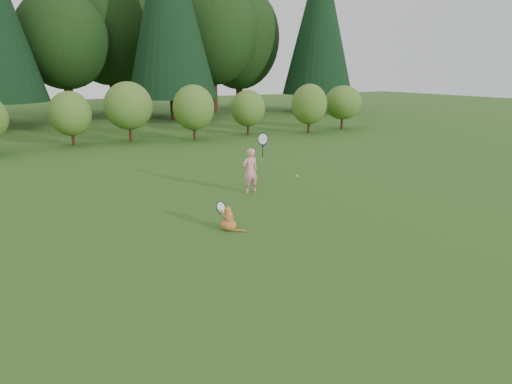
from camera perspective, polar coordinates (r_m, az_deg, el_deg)
ground at (r=8.94m, az=1.17°, el=-5.73°), size 100.00×100.00×0.00m
shrub_row at (r=20.80m, az=-16.07°, el=10.00°), size 28.00×3.00×2.80m
woodland_backdrop at (r=30.88m, az=-20.92°, el=22.68°), size 48.00×10.00×15.00m
child at (r=11.86m, az=-0.71°, el=3.01°), size 0.72×0.48×1.87m
cat at (r=9.16m, az=-3.74°, el=-3.40°), size 0.51×0.80×0.71m
tennis_ball at (r=10.40m, az=5.50°, el=2.09°), size 0.07×0.07×0.07m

